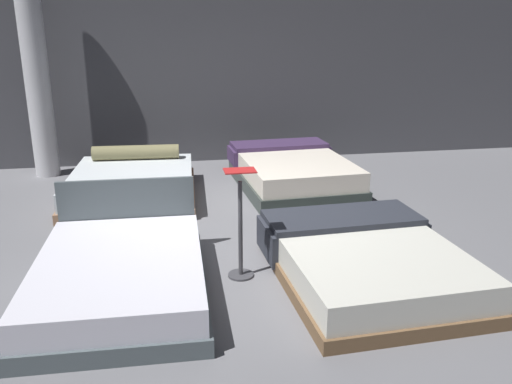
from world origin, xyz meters
name	(u,v)px	position (x,y,z in m)	size (l,w,h in m)	color
ground_plane	(229,241)	(0.00, 0.00, -0.01)	(18.00, 18.00, 0.02)	slate
showroom_back_wall	(199,57)	(0.00, 3.67, 1.75)	(18.00, 0.06, 3.50)	#47474C
bed_0	(121,276)	(-1.07, -1.06, 0.19)	(1.48, 2.04, 0.78)	#4F5A5E
bed_1	(366,260)	(1.11, -1.14, 0.19)	(1.68, 2.09, 0.42)	brown
bed_2	(133,183)	(-1.09, 1.75, 0.19)	(1.75, 2.07, 0.58)	#926A4D
bed_3	(292,172)	(1.15, 1.82, 0.23)	(1.62, 2.21, 0.51)	#2B3430
price_sign	(240,237)	(0.00, -0.87, 0.40)	(0.28, 0.24, 1.03)	#3F3F44
support_pillar	(35,60)	(-2.46, 3.15, 1.75)	(0.36, 0.36, 3.50)	silver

